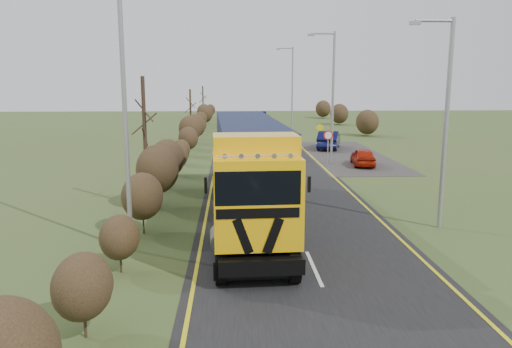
{
  "coord_description": "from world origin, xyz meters",
  "views": [
    {
      "loc": [
        -2.57,
        -18.82,
        5.84
      ],
      "look_at": [
        -1.48,
        3.07,
        1.74
      ],
      "focal_mm": 35.0,
      "sensor_mm": 36.0,
      "label": 1
    }
  ],
  "objects_px": {
    "lorry": "(249,163)",
    "car_red_hatchback": "(363,157)",
    "streetlight_near": "(444,116)",
    "speed_sign": "(328,141)",
    "car_blue_sedan": "(329,140)"
  },
  "relations": [
    {
      "from": "car_red_hatchback",
      "to": "car_blue_sedan",
      "type": "relative_size",
      "value": 0.76
    },
    {
      "from": "lorry",
      "to": "car_blue_sedan",
      "type": "distance_m",
      "value": 23.47
    },
    {
      "from": "car_blue_sedan",
      "to": "lorry",
      "type": "bearing_deg",
      "value": 86.55
    },
    {
      "from": "car_blue_sedan",
      "to": "car_red_hatchback",
      "type": "bearing_deg",
      "value": 110.35
    },
    {
      "from": "lorry",
      "to": "speed_sign",
      "type": "distance_m",
      "value": 15.02
    },
    {
      "from": "lorry",
      "to": "speed_sign",
      "type": "bearing_deg",
      "value": 63.73
    },
    {
      "from": "lorry",
      "to": "car_red_hatchback",
      "type": "xyz_separation_m",
      "value": [
        8.45,
        13.24,
        -1.8
      ]
    },
    {
      "from": "lorry",
      "to": "streetlight_near",
      "type": "bearing_deg",
      "value": -14.85
    },
    {
      "from": "car_red_hatchback",
      "to": "streetlight_near",
      "type": "xyz_separation_m",
      "value": [
        -0.89,
        -14.89,
        3.87
      ]
    },
    {
      "from": "lorry",
      "to": "speed_sign",
      "type": "relative_size",
      "value": 6.32
    },
    {
      "from": "car_blue_sedan",
      "to": "speed_sign",
      "type": "distance_m",
      "value": 8.58
    },
    {
      "from": "car_red_hatchback",
      "to": "speed_sign",
      "type": "xyz_separation_m",
      "value": [
        -2.4,
        0.49,
        1.1
      ]
    },
    {
      "from": "car_red_hatchback",
      "to": "speed_sign",
      "type": "height_order",
      "value": "speed_sign"
    },
    {
      "from": "car_red_hatchback",
      "to": "car_blue_sedan",
      "type": "xyz_separation_m",
      "value": [
        -0.69,
        8.85,
        0.17
      ]
    },
    {
      "from": "streetlight_near",
      "to": "speed_sign",
      "type": "relative_size",
      "value": 3.36
    }
  ]
}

